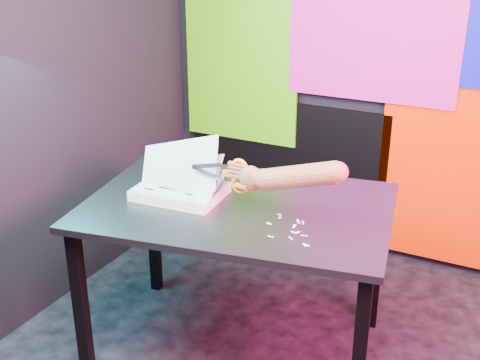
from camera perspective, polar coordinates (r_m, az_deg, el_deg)
The scene contains 7 objects.
room at distance 1.95m, azimuth 8.09°, elevation 8.32°, with size 3.01×3.01×2.71m.
backdrop at distance 3.41m, azimuth 17.07°, elevation 6.77°, with size 2.88×0.05×2.08m.
work_table at distance 2.60m, azimuth -0.19°, elevation -3.90°, with size 1.42×1.07×0.75m.
printout_stack at distance 2.64m, azimuth -5.70°, elevation -0.96°, with size 0.43×0.30×0.28m.
scissors at distance 2.46m, azimuth -0.43°, elevation 0.45°, with size 0.27×0.02×0.15m.
hand_forearm at distance 2.35m, azimuth 4.80°, elevation 0.34°, with size 0.50×0.10×0.19m.
paper_clippings at distance 2.36m, azimuth 4.94°, elevation -4.61°, with size 0.22×0.21×0.00m.
Camera 1 is at (0.62, -1.79, 1.82)m, focal length 45.00 mm.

